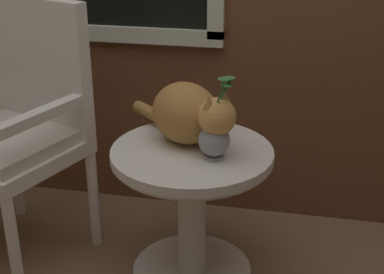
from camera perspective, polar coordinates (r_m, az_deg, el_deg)
name	(u,v)px	position (r m, az deg, el deg)	size (l,w,h in m)	color
wicker_side_table	(192,192)	(2.13, 0.00, -5.59)	(0.60, 0.60, 0.56)	silver
wicker_chair	(18,120)	(2.35, -17.35, 1.69)	(0.66, 0.63, 1.05)	silver
cat	(189,113)	(2.06, -0.33, 2.42)	(0.47, 0.41, 0.24)	#AD7A3D
pewter_vase_with_ivy	(215,134)	(1.95, 2.35, 0.31)	(0.12, 0.12, 0.31)	#99999E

